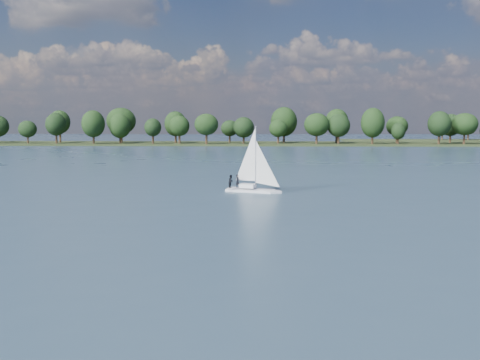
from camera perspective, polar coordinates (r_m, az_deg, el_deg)
name	(u,v)px	position (r m, az deg, el deg)	size (l,w,h in m)	color
ground	(229,163)	(120.96, -1.22, 1.84)	(700.00, 700.00, 0.00)	#233342
far_shore	(245,144)	(232.70, 0.51, 3.83)	(660.00, 40.00, 1.50)	black
sailboat	(250,173)	(68.73, 1.12, 0.76)	(6.99, 4.11, 8.90)	silver
treeline	(255,126)	(228.72, 1.62, 5.82)	(562.39, 73.76, 17.81)	black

